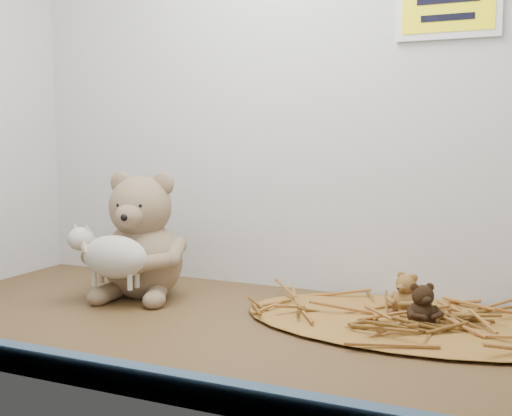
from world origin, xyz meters
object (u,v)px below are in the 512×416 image
at_px(toy_lamb, 115,257).
at_px(mini_teddy_brown, 422,304).
at_px(mini_teddy_tan, 407,292).
at_px(main_teddy, 142,234).

relative_size(toy_lamb, mini_teddy_brown, 2.41).
bearing_deg(toy_lamb, mini_teddy_tan, 15.13).
height_order(main_teddy, toy_lamb, main_teddy).
bearing_deg(mini_teddy_tan, main_teddy, -150.77).
relative_size(toy_lamb, mini_teddy_tan, 2.39).
bearing_deg(mini_teddy_brown, main_teddy, 144.61).
height_order(toy_lamb, mini_teddy_tan, toy_lamb).
distance_m(toy_lamb, mini_teddy_brown, 0.55).
distance_m(main_teddy, mini_teddy_tan, 0.51).
xyz_separation_m(toy_lamb, mini_teddy_brown, (0.54, 0.07, -0.05)).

